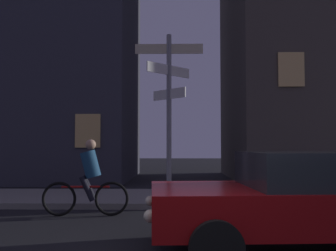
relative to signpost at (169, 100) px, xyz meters
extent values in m
cube|color=gray|center=(0.26, 1.12, -2.50)|extent=(40.00, 3.01, 0.14)
cylinder|color=gray|center=(0.00, 0.00, -0.41)|extent=(0.12, 0.12, 4.05)
cube|color=beige|center=(0.00, 0.00, 1.27)|extent=(1.66, 0.03, 0.24)
cube|color=white|center=(0.00, 0.00, 0.74)|extent=(1.02, 1.02, 0.24)
cube|color=white|center=(0.00, 0.00, 0.15)|extent=(0.80, 0.80, 0.24)
cube|color=maroon|center=(1.98, -3.81, -1.95)|extent=(4.42, 2.16, 0.55)
cube|color=#23282D|center=(2.12, -3.81, -1.43)|extent=(1.98, 1.85, 0.49)
cylinder|color=black|center=(0.62, -4.85, -2.25)|extent=(0.65, 0.26, 0.64)
cylinder|color=black|center=(0.50, -2.96, -2.25)|extent=(0.65, 0.26, 0.64)
sphere|color=#F9EFCC|center=(-0.15, -4.59, -1.95)|extent=(0.16, 0.16, 0.16)
sphere|color=#F9EFCC|center=(-0.23, -3.31, -1.95)|extent=(0.16, 0.16, 0.16)
torus|color=black|center=(-2.29, -1.21, -2.21)|extent=(0.72, 0.10, 0.72)
torus|color=black|center=(-1.19, -1.15, -2.21)|extent=(0.72, 0.10, 0.72)
cylinder|color=red|center=(-1.74, -1.18, -1.96)|extent=(1.00, 0.10, 0.04)
cylinder|color=navy|center=(-1.64, -1.17, -1.49)|extent=(0.47, 0.34, 0.61)
sphere|color=tan|center=(-1.64, -1.17, -1.07)|extent=(0.22, 0.22, 0.22)
cylinder|color=black|center=(-1.69, -1.27, -1.99)|extent=(0.35, 0.14, 0.55)
cylinder|color=black|center=(-1.70, -1.09, -1.99)|extent=(0.35, 0.14, 0.55)
cube|color=#F2C672|center=(-2.97, 4.35, -0.57)|extent=(0.90, 0.06, 1.20)
cube|color=#F2C672|center=(4.17, 4.00, 1.54)|extent=(0.90, 0.06, 1.20)
camera|label=1|loc=(0.16, -9.32, -1.09)|focal=41.24mm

